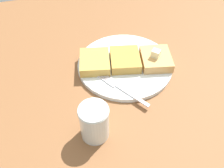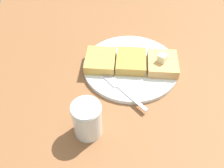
{
  "view_description": "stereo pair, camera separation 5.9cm",
  "coord_description": "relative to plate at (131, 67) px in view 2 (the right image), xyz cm",
  "views": [
    {
      "loc": [
        22.84,
        47.76,
        49.77
      ],
      "look_at": [
        11.54,
        9.52,
        6.68
      ],
      "focal_mm": 40.0,
      "sensor_mm": 36.0,
      "label": 1
    },
    {
      "loc": [
        17.11,
        49.0,
        49.77
      ],
      "look_at": [
        11.54,
        9.52,
        6.68
      ],
      "focal_mm": 40.0,
      "sensor_mm": 36.0,
      "label": 2
    }
  ],
  "objects": [
    {
      "name": "fork",
      "position": [
        4.2,
        7.96,
        0.68
      ],
      "size": [
        9.73,
        14.31,
        0.36
      ],
      "color": "silver",
      "rests_on": "plate"
    },
    {
      "name": "toast_slice_left",
      "position": [
        -8.14,
        1.79,
        1.76
      ],
      "size": [
        9.66,
        10.65,
        2.52
      ],
      "primitive_type": "cube",
      "rotation": [
        0.0,
        0.0,
        -0.22
      ],
      "color": "tan",
      "rests_on": "plate"
    },
    {
      "name": "butter_pat_primary",
      "position": [
        -7.63,
        2.15,
        4.07
      ],
      "size": [
        2.82,
        2.83,
        2.1
      ],
      "primitive_type": "cube",
      "rotation": [
        0.0,
        0.0,
        2.34
      ],
      "color": "#F4E9B6",
      "rests_on": "toast_slice_left"
    },
    {
      "name": "plate",
      "position": [
        0.0,
        0.0,
        0.0
      ],
      "size": [
        26.09,
        26.09,
        1.15
      ],
      "color": "white",
      "rests_on": "table_surface"
    },
    {
      "name": "toast_slice_middle",
      "position": [
        0.0,
        0.0,
        1.76
      ],
      "size": [
        9.66,
        10.65,
        2.52
      ],
      "primitive_type": "cube",
      "rotation": [
        0.0,
        0.0,
        -0.22
      ],
      "color": "#B58638",
      "rests_on": "plate"
    },
    {
      "name": "toast_slice_right",
      "position": [
        8.14,
        -1.79,
        1.76
      ],
      "size": [
        9.66,
        10.65,
        2.52
      ],
      "primitive_type": "cube",
      "rotation": [
        0.0,
        0.0,
        -0.22
      ],
      "color": "gold",
      "rests_on": "plate"
    },
    {
      "name": "syrup_jar",
      "position": [
        13.07,
        18.38,
        3.33
      ],
      "size": [
        6.36,
        6.36,
        8.72
      ],
      "color": "#5B240A",
      "rests_on": "table_surface"
    },
    {
      "name": "table_surface",
      "position": [
        -5.0,
        -0.33,
        -1.74
      ],
      "size": [
        92.75,
        92.75,
        2.18
      ],
      "primitive_type": "cube",
      "color": "brown",
      "rests_on": "ground"
    }
  ]
}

